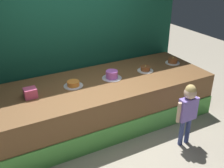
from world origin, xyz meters
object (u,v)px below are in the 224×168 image
Objects in this scene: pink_box at (30,93)px; cake_center_left at (112,75)px; cake_far_right at (173,61)px; cake_center_right at (145,69)px; cake_far_left at (73,84)px; child_figure at (188,107)px.

pink_box is 0.54× the size of cake_center_left.
cake_far_right is (2.77, 0.09, -0.03)m from pink_box.
cake_center_left is at bearing 179.55° from cake_center_right.
cake_far_left is at bearing 178.58° from cake_center_right.
cake_far_left is 1.39m from cake_center_right.
cake_center_right is (2.08, 0.02, -0.04)m from pink_box.
cake_center_right is at bearing 0.47° from pink_box.
cake_center_right reaches higher than cake_far_left.
cake_far_right is (2.08, 0.03, 0.01)m from cake_far_left.
child_figure is 2.36m from pink_box.
pink_box is at bearing -178.24° from cake_far_right.
cake_center_left is 0.69m from cake_center_right.
child_figure reaches higher than cake_center_right.
child_figure reaches higher than pink_box.
child_figure is 3.29× the size of cake_far_left.
cake_far_left is at bearing 177.61° from cake_center_left.
child_figure reaches higher than cake_center_left.
cake_center_left is 1.19× the size of cake_far_right.
child_figure reaches higher than cake_far_left.
cake_far_right reaches higher than pink_box.
cake_center_right is at bearing 87.40° from child_figure.
cake_far_left is (-1.33, 1.24, 0.15)m from child_figure.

